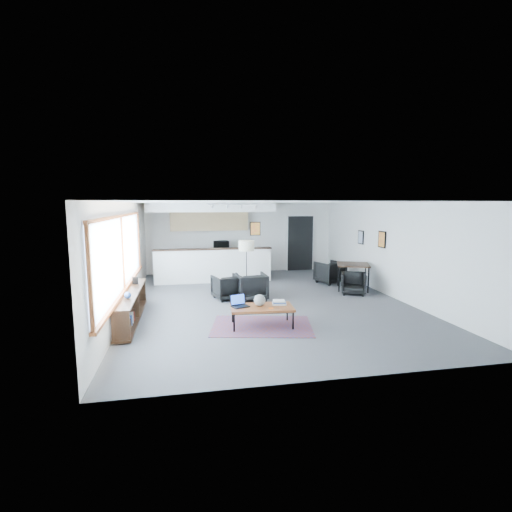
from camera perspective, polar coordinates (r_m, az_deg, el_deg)
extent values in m
cube|color=#49494C|center=(9.89, 1.74, -7.02)|extent=(7.00, 9.00, 0.01)
cube|color=white|center=(9.56, 1.80, 8.28)|extent=(7.00, 9.00, 0.01)
cube|color=silver|center=(14.04, -2.30, 2.84)|extent=(7.00, 0.01, 2.60)
cube|color=silver|center=(5.41, 12.42, -5.61)|extent=(7.00, 0.01, 2.60)
cube|color=silver|center=(9.51, -19.31, -0.06)|extent=(0.01, 9.00, 2.60)
cube|color=silver|center=(10.96, 19.95, 0.92)|extent=(0.01, 9.00, 2.60)
cube|color=#8CBFFF|center=(8.59, -19.99, 0.45)|extent=(0.02, 5.80, 1.55)
cube|color=brown|center=(8.72, -19.54, -4.76)|extent=(0.10, 5.95, 0.06)
cube|color=brown|center=(8.53, -20.11, 5.79)|extent=(0.06, 5.95, 0.06)
cube|color=brown|center=(5.78, -24.20, -3.24)|extent=(0.06, 0.06, 1.60)
cube|color=brown|center=(8.59, -19.86, 0.45)|extent=(0.06, 0.06, 1.60)
cube|color=brown|center=(11.45, -17.67, 2.31)|extent=(0.06, 0.06, 1.60)
cube|color=black|center=(8.62, -18.69, -5.41)|extent=(0.35, 3.00, 0.05)
cube|color=black|center=(8.77, -18.52, -9.04)|extent=(0.35, 3.00, 0.05)
cube|color=black|center=(7.32, -20.10, -10.22)|extent=(0.33, 0.04, 0.55)
cube|color=black|center=(8.69, -18.61, -7.27)|extent=(0.33, 0.04, 0.55)
cube|color=black|center=(10.09, -17.54, -5.14)|extent=(0.33, 0.04, 0.55)
cube|color=#3359A5|center=(7.51, -19.86, -10.99)|extent=(0.18, 0.04, 0.20)
cube|color=silver|center=(7.66, -19.67, -10.51)|extent=(0.18, 0.04, 0.22)
cube|color=maroon|center=(7.82, -19.48, -10.05)|extent=(0.18, 0.04, 0.24)
cube|color=black|center=(7.98, -19.30, -9.82)|extent=(0.18, 0.04, 0.20)
cube|color=#3359A5|center=(8.14, -19.13, -9.39)|extent=(0.18, 0.04, 0.22)
cube|color=silver|center=(8.30, -18.97, -8.98)|extent=(0.18, 0.04, 0.24)
cube|color=maroon|center=(8.47, -18.81, -8.78)|extent=(0.18, 0.04, 0.20)
cube|color=black|center=(8.63, -18.66, -8.39)|extent=(0.18, 0.04, 0.22)
cube|color=#3359A5|center=(8.79, -18.51, -8.02)|extent=(0.18, 0.03, 0.24)
cube|color=silver|center=(8.95, -18.37, -7.85)|extent=(0.18, 0.03, 0.20)
cube|color=maroon|center=(9.11, -18.24, -7.50)|extent=(0.18, 0.03, 0.22)
cube|color=black|center=(9.27, -18.11, -7.17)|extent=(0.18, 0.04, 0.24)
cube|color=black|center=(9.37, -18.08, -3.61)|extent=(0.14, 0.02, 0.18)
sphere|color=#264C99|center=(8.02, -19.14, -5.73)|extent=(0.14, 0.14, 0.14)
cube|color=white|center=(12.22, -6.56, -1.52)|extent=(3.80, 0.25, 1.10)
cube|color=black|center=(12.14, -6.60, 1.09)|extent=(3.85, 0.32, 0.04)
cube|color=white|center=(13.66, -7.03, -0.95)|extent=(3.80, 0.60, 0.90)
cube|color=#2D2D2D|center=(13.60, -7.07, 0.97)|extent=(3.82, 0.62, 0.04)
cube|color=tan|center=(13.66, -7.19, 5.37)|extent=(2.80, 0.35, 0.70)
cube|color=white|center=(12.95, -7.01, 7.45)|extent=(4.20, 1.80, 0.30)
cube|color=black|center=(12.28, -0.11, 4.22)|extent=(0.35, 0.03, 0.45)
cube|color=orange|center=(12.26, -0.10, 4.21)|extent=(0.30, 0.01, 0.40)
cube|color=black|center=(14.51, 6.78, 1.96)|extent=(1.00, 0.12, 2.10)
cube|color=white|center=(14.37, 4.79, 1.93)|extent=(0.06, 0.10, 2.10)
cube|color=white|center=(14.69, 8.70, 2.00)|extent=(0.06, 0.10, 2.10)
cube|color=white|center=(14.45, 6.83, 6.19)|extent=(1.10, 0.10, 0.06)
cube|color=silver|center=(11.62, -3.55, 7.99)|extent=(1.60, 0.04, 0.04)
cylinder|color=silver|center=(11.55, -6.77, 7.55)|extent=(0.07, 0.07, 0.09)
cylinder|color=silver|center=(11.60, -4.53, 7.58)|extent=(0.07, 0.07, 0.09)
cylinder|color=silver|center=(11.65, -2.31, 7.60)|extent=(0.07, 0.07, 0.09)
cylinder|color=silver|center=(11.73, -0.12, 7.61)|extent=(0.07, 0.07, 0.09)
cube|color=black|center=(11.26, 18.82, 2.43)|extent=(0.03, 0.38, 0.48)
cube|color=orange|center=(11.25, 18.75, 2.43)|extent=(0.00, 0.32, 0.42)
cube|color=black|center=(12.40, 15.83, 2.79)|extent=(0.03, 0.34, 0.44)
cube|color=#859FC5|center=(12.39, 15.77, 2.79)|extent=(0.00, 0.28, 0.38)
cube|color=#512D3F|center=(7.96, 0.90, -10.69)|extent=(2.32, 1.81, 0.01)
cube|color=brown|center=(7.84, 0.91, -7.95)|extent=(1.36, 0.80, 0.05)
cube|color=black|center=(7.56, -3.40, -10.24)|extent=(0.03, 0.03, 0.38)
cube|color=black|center=(8.14, -3.64, -8.92)|extent=(0.03, 0.03, 0.38)
cube|color=black|center=(7.72, 5.72, -9.89)|extent=(0.03, 0.03, 0.38)
cube|color=black|center=(8.28, 4.82, -8.63)|extent=(0.03, 0.03, 0.38)
cube|color=black|center=(7.56, 1.21, -8.79)|extent=(1.25, 0.13, 0.03)
cube|color=black|center=(8.14, 0.63, -7.57)|extent=(1.25, 0.13, 0.03)
cube|color=black|center=(7.81, -2.41, -7.75)|extent=(0.40, 0.35, 0.02)
cube|color=black|center=(7.89, -2.84, -6.68)|extent=(0.34, 0.17, 0.23)
cube|color=blue|center=(7.88, -2.82, -6.69)|extent=(0.31, 0.15, 0.19)
sphere|color=gray|center=(7.84, 0.57, -6.83)|extent=(0.25, 0.25, 0.25)
cube|color=silver|center=(8.01, 3.59, -7.30)|extent=(0.33, 0.28, 0.03)
cube|color=#3359A5|center=(8.00, 3.60, -7.08)|extent=(0.30, 0.26, 0.03)
cube|color=silver|center=(7.98, 3.54, -6.92)|extent=(0.28, 0.24, 0.03)
cube|color=#E5590C|center=(7.70, 2.33, -8.04)|extent=(0.12, 0.12, 0.01)
imported|color=black|center=(10.09, -4.47, -4.60)|extent=(0.86, 0.83, 0.72)
imported|color=black|center=(9.97, -0.67, -4.53)|extent=(0.80, 0.75, 0.79)
cylinder|color=black|center=(10.71, -1.46, -5.74)|extent=(0.34, 0.34, 0.03)
cylinder|color=black|center=(10.58, -1.47, -2.28)|extent=(0.03, 0.03, 1.30)
cylinder|color=beige|center=(10.47, -1.48, 1.60)|extent=(0.56, 0.56, 0.29)
cube|color=black|center=(11.48, 14.72, -1.28)|extent=(1.20, 1.20, 0.04)
cylinder|color=black|center=(11.12, 12.68, -3.55)|extent=(0.05, 0.05, 0.74)
cylinder|color=black|center=(11.93, 12.54, -2.77)|extent=(0.05, 0.05, 0.74)
cylinder|color=black|center=(11.19, 16.90, -3.63)|extent=(0.05, 0.05, 0.74)
cylinder|color=black|center=(11.99, 16.47, -2.85)|extent=(0.05, 0.05, 0.74)
imported|color=black|center=(10.96, 14.75, -4.20)|extent=(0.73, 0.71, 0.58)
imported|color=black|center=(12.29, 11.29, -2.57)|extent=(0.83, 0.80, 0.68)
imported|color=black|center=(13.61, -5.38, 1.85)|extent=(0.55, 0.33, 0.36)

